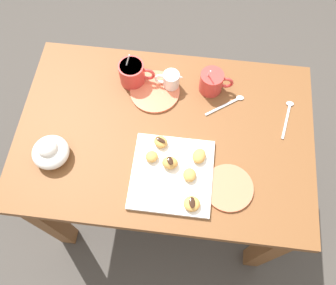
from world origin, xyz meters
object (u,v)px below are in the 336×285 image
at_px(coffee_mug_red_left, 132,73).
at_px(beignet_3, 161,142).
at_px(beignet_5, 190,175).
at_px(cream_pitcher_white, 172,80).
at_px(beignet_4, 192,204).
at_px(saucer_coral_right, 228,188).
at_px(beignet_0, 170,163).
at_px(saucer_coral_left, 155,91).
at_px(beignet_1, 152,157).
at_px(coffee_mug_red_right, 212,81).
at_px(ice_cream_bowl, 50,152).
at_px(pastry_plate_square, 172,174).
at_px(beignet_2, 199,156).
at_px(dining_table, 165,149).

height_order(coffee_mug_red_left, beignet_3, coffee_mug_red_left).
relative_size(coffee_mug_red_left, beignet_5, 3.03).
height_order(cream_pitcher_white, beignet_4, cream_pitcher_white).
bearing_deg(saucer_coral_right, beignet_5, 171.37).
bearing_deg(beignet_3, beignet_0, -61.35).
height_order(saucer_coral_left, saucer_coral_right, same).
distance_m(saucer_coral_right, beignet_1, 0.27).
relative_size(cream_pitcher_white, saucer_coral_right, 0.64).
bearing_deg(coffee_mug_red_right, beignet_5, -97.39).
xyz_separation_m(beignet_1, beignet_4, (0.15, -0.14, -0.00)).
xyz_separation_m(cream_pitcher_white, saucer_coral_left, (-0.06, -0.03, -0.03)).
distance_m(coffee_mug_red_left, coffee_mug_red_right, 0.29).
bearing_deg(coffee_mug_red_right, ice_cream_bowl, -146.68).
relative_size(pastry_plate_square, saucer_coral_right, 1.64).
bearing_deg(pastry_plate_square, saucer_coral_left, 107.52).
relative_size(coffee_mug_red_right, beignet_0, 2.51).
bearing_deg(saucer_coral_left, beignet_2, -53.79).
height_order(saucer_coral_left, beignet_0, beignet_0).
bearing_deg(pastry_plate_square, coffee_mug_red_left, 117.60).
bearing_deg(ice_cream_bowl, coffee_mug_red_right, 33.32).
height_order(beignet_3, beignet_4, same).
bearing_deg(pastry_plate_square, ice_cream_bowl, 177.21).
relative_size(dining_table, beignet_5, 22.24).
relative_size(dining_table, cream_pitcher_white, 10.01).
xyz_separation_m(coffee_mug_red_left, saucer_coral_left, (0.09, -0.04, -0.05)).
bearing_deg(beignet_1, saucer_coral_left, 95.66).
xyz_separation_m(coffee_mug_red_left, saucer_coral_right, (0.38, -0.38, -0.05)).
relative_size(dining_table, coffee_mug_red_left, 7.33).
distance_m(saucer_coral_right, beignet_3, 0.27).
height_order(ice_cream_bowl, beignet_1, ice_cream_bowl).
height_order(coffee_mug_red_right, beignet_3, coffee_mug_red_right).
bearing_deg(beignet_5, beignet_3, 135.62).
distance_m(beignet_0, beignet_4, 0.15).
xyz_separation_m(saucer_coral_right, beignet_1, (-0.26, 0.07, 0.03)).
height_order(beignet_4, beignet_5, same).
xyz_separation_m(beignet_4, beignet_5, (-0.02, 0.09, -0.00)).
distance_m(saucer_coral_left, beignet_5, 0.36).
xyz_separation_m(saucer_coral_right, beignet_4, (-0.12, -0.07, 0.03)).
bearing_deg(ice_cream_bowl, saucer_coral_right, -4.10).
bearing_deg(coffee_mug_red_right, beignet_3, -121.27).
xyz_separation_m(dining_table, beignet_1, (-0.03, -0.11, 0.18)).
distance_m(dining_table, beignet_5, 0.26).
distance_m(saucer_coral_left, beignet_1, 0.27).
relative_size(beignet_0, beignet_2, 0.96).
distance_m(saucer_coral_left, beignet_0, 0.30).
relative_size(saucer_coral_right, beignet_3, 3.32).
bearing_deg(coffee_mug_red_left, beignet_1, -69.96).
bearing_deg(coffee_mug_red_left, beignet_5, -55.82).
relative_size(pastry_plate_square, cream_pitcher_white, 2.56).
bearing_deg(beignet_3, beignet_5, -44.38).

